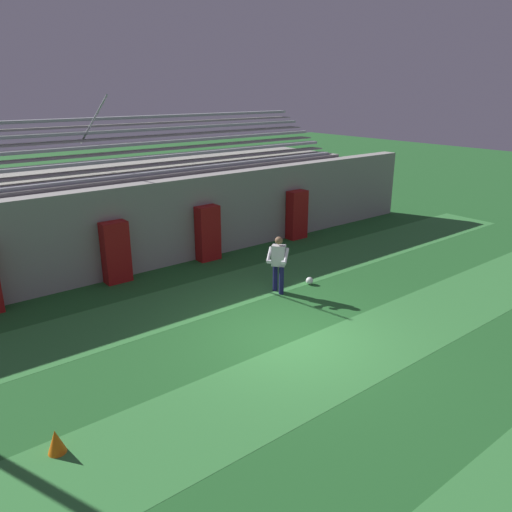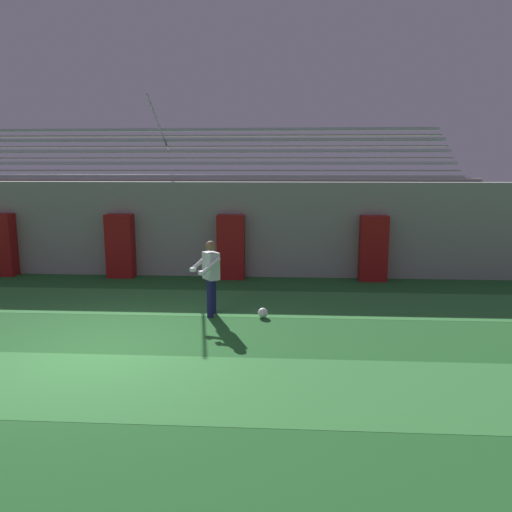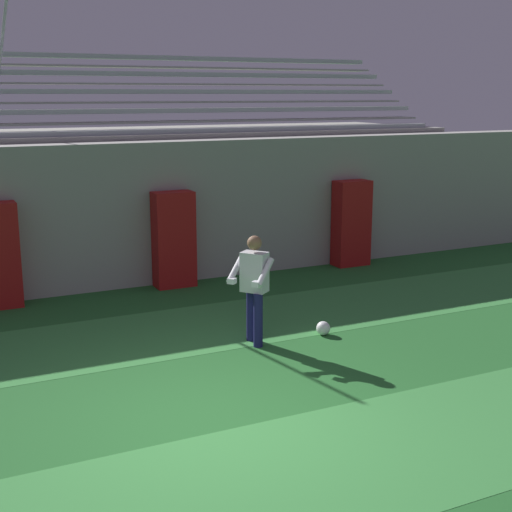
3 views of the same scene
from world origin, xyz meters
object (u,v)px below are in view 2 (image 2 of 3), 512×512
padding_pillar_gate_right (231,247)px  goalkeeper (210,273)px  padding_pillar_far_left (1,245)px  padding_pillar_gate_left (120,246)px  padding_pillar_far_right (373,248)px  soccer_ball (263,313)px

padding_pillar_gate_right → goalkeeper: size_ratio=1.12×
padding_pillar_far_left → padding_pillar_gate_left: bearing=0.0°
padding_pillar_gate_left → padding_pillar_far_right: bearing=0.0°
padding_pillar_gate_right → padding_pillar_far_right: (4.10, 0.00, 0.00)m
padding_pillar_gate_left → padding_pillar_far_left: (-3.63, 0.00, 0.00)m
padding_pillar_gate_left → padding_pillar_gate_right: 3.28m
padding_pillar_far_left → goalkeeper: size_ratio=1.12×
padding_pillar_gate_left → padding_pillar_gate_right: size_ratio=1.00×
padding_pillar_far_right → soccer_ball: size_ratio=8.51×
padding_pillar_gate_right → padding_pillar_far_left: (-6.92, 0.00, 0.00)m
padding_pillar_gate_left → padding_pillar_gate_right: bearing=0.0°
padding_pillar_far_left → goalkeeper: bearing=-28.2°
padding_pillar_far_left → soccer_ball: (8.03, -3.79, -0.83)m
padding_pillar_far_right → goalkeeper: bearing=-138.4°
padding_pillar_far_left → soccer_ball: padding_pillar_far_left is taller
padding_pillar_gate_left → soccer_ball: padding_pillar_gate_left is taller
padding_pillar_gate_right → soccer_ball: (1.12, -3.79, -0.83)m
goalkeeper → padding_pillar_gate_left: bearing=131.4°
padding_pillar_far_left → padding_pillar_far_right: 11.02m
padding_pillar_gate_left → soccer_ball: size_ratio=8.51×
padding_pillar_far_right → goalkeeper: 5.54m
padding_pillar_gate_left → soccer_ball: 5.87m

